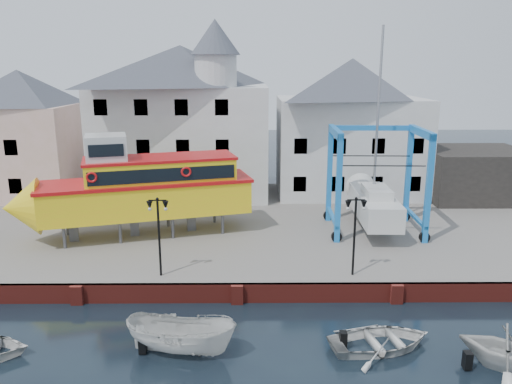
{
  "coord_description": "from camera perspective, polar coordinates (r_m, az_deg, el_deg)",
  "views": [
    {
      "loc": [
        0.76,
        -22.96,
        11.59
      ],
      "look_at": [
        1.0,
        7.0,
        4.0
      ],
      "focal_mm": 35.0,
      "sensor_mm": 36.0,
      "label": 1
    }
  ],
  "objects": [
    {
      "name": "ground",
      "position": [
        25.73,
        -2.15,
        -12.57
      ],
      "size": [
        140.0,
        140.0,
        0.0
      ],
      "primitive_type": "plane",
      "color": "black",
      "rests_on": "ground"
    },
    {
      "name": "hardstanding",
      "position": [
        35.73,
        -1.66,
        -3.87
      ],
      "size": [
        44.0,
        22.0,
        1.0
      ],
      "primitive_type": "cube",
      "color": "slate",
      "rests_on": "ground"
    },
    {
      "name": "quay_wall",
      "position": [
        25.6,
        -2.16,
        -11.46
      ],
      "size": [
        44.0,
        0.47,
        1.0
      ],
      "color": "maroon",
      "rests_on": "ground"
    },
    {
      "name": "building_pink",
      "position": [
        45.37,
        -25.02,
        6.01
      ],
      "size": [
        8.0,
        7.0,
        10.3
      ],
      "color": "#CDA68C",
      "rests_on": "hardstanding"
    },
    {
      "name": "building_white_main",
      "position": [
        41.95,
        -8.26,
        8.26
      ],
      "size": [
        14.0,
        8.3,
        14.0
      ],
      "color": "silver",
      "rests_on": "hardstanding"
    },
    {
      "name": "building_white_right",
      "position": [
        43.05,
        10.67,
        7.32
      ],
      "size": [
        12.0,
        8.0,
        11.2
      ],
      "color": "silver",
      "rests_on": "hardstanding"
    },
    {
      "name": "shed_dark",
      "position": [
        44.76,
        23.62,
        1.95
      ],
      "size": [
        8.0,
        7.0,
        4.0
      ],
      "primitive_type": "cube",
      "color": "black",
      "rests_on": "hardstanding"
    },
    {
      "name": "lamp_post_left",
      "position": [
        25.71,
        -11.12,
        -2.82
      ],
      "size": [
        1.12,
        0.32,
        4.2
      ],
      "color": "black",
      "rests_on": "hardstanding"
    },
    {
      "name": "lamp_post_right",
      "position": [
        25.81,
        11.29,
        -2.77
      ],
      "size": [
        1.12,
        0.32,
        4.2
      ],
      "color": "black",
      "rests_on": "hardstanding"
    },
    {
      "name": "tour_boat",
      "position": [
        32.34,
        -13.92,
        0.37
      ],
      "size": [
        15.41,
        7.53,
        6.54
      ],
      "rotation": [
        0.0,
        0.0,
        0.28
      ],
      "color": "#59595E",
      "rests_on": "hardstanding"
    },
    {
      "name": "travel_lift",
      "position": [
        34.15,
        13.13,
        -0.43
      ],
      "size": [
        6.21,
        8.68,
        13.02
      ],
      "rotation": [
        0.0,
        0.0,
        -0.03
      ],
      "color": "#0F6DB2",
      "rests_on": "hardstanding"
    },
    {
      "name": "motorboat_a",
      "position": [
        22.0,
        -8.49,
        -17.76
      ],
      "size": [
        4.98,
        2.68,
        1.82
      ],
      "primitive_type": "imported",
      "rotation": [
        0.0,
        0.0,
        1.37
      ],
      "color": "silver",
      "rests_on": "ground"
    },
    {
      "name": "motorboat_b",
      "position": [
        22.75,
        14.03,
        -16.89
      ],
      "size": [
        4.99,
        4.02,
        0.92
      ],
      "primitive_type": "imported",
      "rotation": [
        0.0,
        0.0,
        1.78
      ],
      "color": "silver",
      "rests_on": "ground"
    },
    {
      "name": "motorboat_c",
      "position": [
        23.07,
        26.74,
        -17.62
      ],
      "size": [
        4.9,
        4.76,
        1.97
      ],
      "primitive_type": "imported",
      "rotation": [
        0.0,
        0.0,
        0.98
      ],
      "color": "silver",
      "rests_on": "ground"
    }
  ]
}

